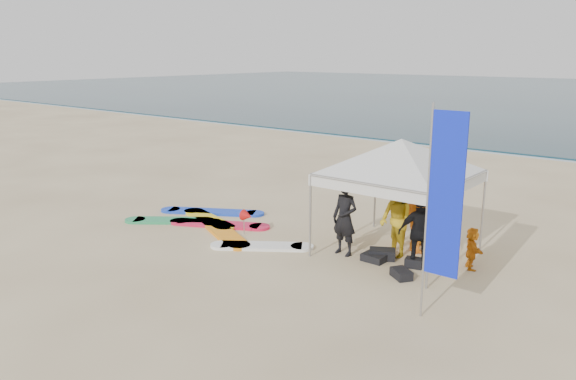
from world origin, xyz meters
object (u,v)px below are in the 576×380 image
at_px(marker_pennant, 247,216).
at_px(person_orange_a, 419,216).
at_px(feather_flag, 444,198).
at_px(canopy_tent, 402,139).
at_px(surfboard_spread, 215,225).
at_px(person_yellow, 396,220).
at_px(person_black_a, 345,218).
at_px(person_black_b, 420,233).
at_px(person_seated, 472,248).
at_px(person_orange_b, 429,212).

bearing_deg(marker_pennant, person_orange_a, 22.03).
height_order(feather_flag, marker_pennant, feather_flag).
distance_m(canopy_tent, surfboard_spread, 5.46).
distance_m(person_yellow, marker_pennant, 3.69).
bearing_deg(person_black_a, person_black_b, 14.94).
xyz_separation_m(person_yellow, feather_flag, (2.07, -2.37, 1.33)).
xyz_separation_m(person_black_a, person_yellow, (0.92, 0.62, -0.03)).
height_order(person_black_a, feather_flag, feather_flag).
distance_m(person_seated, feather_flag, 3.20).
distance_m(person_black_b, person_orange_b, 1.51).
bearing_deg(canopy_tent, person_orange_a, 48.87).
bearing_deg(person_black_a, feather_flag, -25.79).
height_order(person_orange_a, feather_flag, feather_flag).
distance_m(person_orange_b, canopy_tent, 2.03).
distance_m(person_black_a, surfboard_spread, 3.91).
distance_m(person_black_a, person_yellow, 1.11).
xyz_separation_m(person_yellow, surfboard_spread, (-4.73, -0.96, -0.79)).
distance_m(person_orange_a, person_black_b, 0.99).
relative_size(person_orange_b, feather_flag, 0.45).
bearing_deg(person_orange_a, person_orange_b, -55.13).
bearing_deg(marker_pennant, person_black_a, 7.91).
height_order(person_black_b, canopy_tent, canopy_tent).
bearing_deg(person_orange_a, surfboard_spread, 49.03).
relative_size(person_yellow, person_orange_b, 1.00).
bearing_deg(feather_flag, person_orange_b, 117.35).
bearing_deg(person_orange_b, person_black_b, 122.34).
bearing_deg(person_orange_b, marker_pennant, 42.65).
relative_size(person_black_a, person_orange_b, 1.03).
bearing_deg(person_black_b, person_orange_b, -103.00).
distance_m(feather_flag, surfboard_spread, 7.26).
bearing_deg(person_orange_a, person_black_b, 149.22).
xyz_separation_m(person_black_a, person_orange_a, (1.22, 1.19, 0.00)).
xyz_separation_m(person_yellow, person_seated, (1.63, 0.31, -0.37)).
bearing_deg(person_orange_b, person_yellow, 90.39).
bearing_deg(marker_pennant, surfboard_spread, 179.04).
relative_size(person_orange_a, person_orange_b, 1.03).
height_order(person_yellow, person_black_b, person_yellow).
distance_m(marker_pennant, surfboard_spread, 1.27).
relative_size(person_seated, surfboard_spread, 0.17).
bearing_deg(person_black_b, person_seated, -176.41).
relative_size(person_black_a, surfboard_spread, 0.33).
bearing_deg(person_black_a, surfboard_spread, -170.33).
height_order(person_seated, surfboard_spread, person_seated).
xyz_separation_m(person_seated, marker_pennant, (-5.17, -1.29, 0.04)).
bearing_deg(person_orange_a, person_black_a, 76.38).
distance_m(person_yellow, person_seated, 1.70).
relative_size(person_black_b, marker_pennant, 2.42).
distance_m(person_black_b, feather_flag, 2.81).
bearing_deg(person_orange_a, person_seated, -158.95).
xyz_separation_m(person_yellow, canopy_tent, (-0.04, 0.18, 1.77)).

